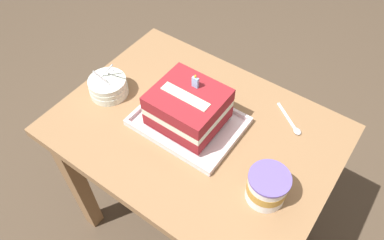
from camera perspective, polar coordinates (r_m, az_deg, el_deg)
ground_plane at (r=1.86m, az=0.39°, el=-15.49°), size 8.00×8.00×0.00m
dining_table at (r=1.33m, az=0.52°, el=-4.77°), size 0.93×0.68×0.74m
foil_tray at (r=1.23m, az=-0.56°, el=-0.36°), size 0.35×0.26×0.02m
birthday_cake at (r=1.17m, az=-0.59°, el=2.08°), size 0.22×0.20×0.17m
bowl_stack at (r=1.34m, az=-13.00°, el=5.16°), size 0.14×0.14×0.12m
ice_cream_tub at (r=1.06m, az=11.71°, el=-10.21°), size 0.12×0.12×0.10m
serving_spoon_near_tray at (r=1.27m, az=15.68°, el=-0.96°), size 0.13×0.10×0.01m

